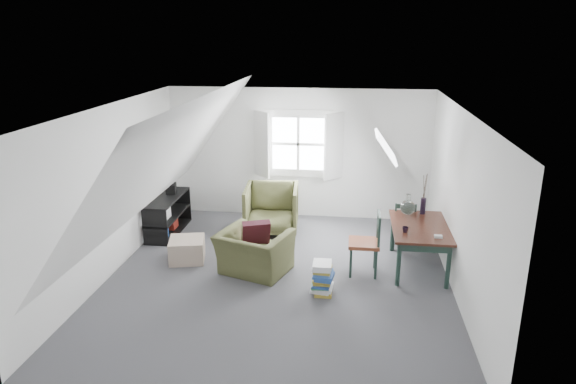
# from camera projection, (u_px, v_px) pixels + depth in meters

# --- Properties ---
(floor) EXTENTS (5.50, 5.50, 0.00)m
(floor) POSITION_uv_depth(u_px,v_px,m) (278.00, 278.00, 7.62)
(floor) COLOR #49494E
(floor) RESTS_ON ground
(ceiling) EXTENTS (5.50, 5.50, 0.00)m
(ceiling) POSITION_uv_depth(u_px,v_px,m) (277.00, 109.00, 6.87)
(ceiling) COLOR white
(ceiling) RESTS_ON wall_back
(wall_back) EXTENTS (5.00, 0.00, 5.00)m
(wall_back) POSITION_uv_depth(u_px,v_px,m) (298.00, 154.00, 9.85)
(wall_back) COLOR white
(wall_back) RESTS_ON ground
(wall_front) EXTENTS (5.00, 0.00, 5.00)m
(wall_front) POSITION_uv_depth(u_px,v_px,m) (234.00, 291.00, 4.65)
(wall_front) COLOR white
(wall_front) RESTS_ON ground
(wall_left) EXTENTS (0.00, 5.50, 5.50)m
(wall_left) POSITION_uv_depth(u_px,v_px,m) (110.00, 191.00, 7.55)
(wall_left) COLOR white
(wall_left) RESTS_ON ground
(wall_right) EXTENTS (0.00, 5.50, 5.50)m
(wall_right) POSITION_uv_depth(u_px,v_px,m) (460.00, 205.00, 6.95)
(wall_right) COLOR white
(wall_right) RESTS_ON ground
(slope_left) EXTENTS (3.19, 5.50, 4.48)m
(slope_left) POSITION_uv_depth(u_px,v_px,m) (170.00, 158.00, 7.28)
(slope_left) COLOR white
(slope_left) RESTS_ON wall_left
(slope_right) EXTENTS (3.19, 5.50, 4.48)m
(slope_right) POSITION_uv_depth(u_px,v_px,m) (391.00, 165.00, 6.90)
(slope_right) COLOR white
(slope_right) RESTS_ON wall_right
(dormer_window) EXTENTS (1.71, 0.35, 1.30)m
(dormer_window) POSITION_uv_depth(u_px,v_px,m) (298.00, 144.00, 9.72)
(dormer_window) COLOR white
(dormer_window) RESTS_ON wall_back
(skylight) EXTENTS (0.35, 0.75, 0.47)m
(skylight) POSITION_uv_depth(u_px,v_px,m) (386.00, 147.00, 8.14)
(skylight) COLOR white
(skylight) RESTS_ON slope_right
(armchair_near) EXTENTS (1.23, 1.15, 0.65)m
(armchair_near) POSITION_uv_depth(u_px,v_px,m) (255.00, 272.00, 7.81)
(armchair_near) COLOR #434624
(armchair_near) RESTS_ON floor
(armchair_far) EXTENTS (1.00, 1.03, 0.88)m
(armchair_far) POSITION_uv_depth(u_px,v_px,m) (272.00, 231.00, 9.38)
(armchair_far) COLOR #434624
(armchair_far) RESTS_ON floor
(throw_pillow) EXTENTS (0.48, 0.38, 0.44)m
(throw_pillow) POSITION_uv_depth(u_px,v_px,m) (256.00, 234.00, 7.78)
(throw_pillow) COLOR #3D101B
(throw_pillow) RESTS_ON armchair_near
(ottoman) EXTENTS (0.64, 0.64, 0.36)m
(ottoman) POSITION_uv_depth(u_px,v_px,m) (187.00, 250.00, 8.16)
(ottoman) COLOR tan
(ottoman) RESTS_ON floor
(dining_table) EXTENTS (0.84, 1.40, 0.70)m
(dining_table) POSITION_uv_depth(u_px,v_px,m) (420.00, 231.00, 7.76)
(dining_table) COLOR #361810
(dining_table) RESTS_ON floor
(demijohn) EXTENTS (0.24, 0.24, 0.34)m
(demijohn) POSITION_uv_depth(u_px,v_px,m) (408.00, 207.00, 8.14)
(demijohn) COLOR silver
(demijohn) RESTS_ON dining_table
(vase_twigs) EXTENTS (0.08, 0.09, 0.66)m
(vase_twigs) POSITION_uv_depth(u_px,v_px,m) (423.00, 205.00, 8.20)
(vase_twigs) COLOR black
(vase_twigs) RESTS_ON dining_table
(cup) EXTENTS (0.10, 0.10, 0.08)m
(cup) POSITION_uv_depth(u_px,v_px,m) (405.00, 232.00, 7.48)
(cup) COLOR black
(cup) RESTS_ON dining_table
(paper_box) EXTENTS (0.11, 0.08, 0.04)m
(paper_box) POSITION_uv_depth(u_px,v_px,m) (438.00, 236.00, 7.28)
(paper_box) COLOR white
(paper_box) RESTS_ON dining_table
(dining_chair_far) EXTENTS (0.39, 0.39, 0.83)m
(dining_chair_far) POSITION_uv_depth(u_px,v_px,m) (404.00, 224.00, 8.56)
(dining_chair_far) COLOR brown
(dining_chair_far) RESTS_ON floor
(dining_chair_near) EXTENTS (0.45, 0.45, 0.96)m
(dining_chair_near) POSITION_uv_depth(u_px,v_px,m) (367.00, 242.00, 7.62)
(dining_chair_near) COLOR brown
(dining_chair_near) RESTS_ON floor
(media_shelf) EXTENTS (0.43, 1.30, 0.67)m
(media_shelf) POSITION_uv_depth(u_px,v_px,m) (167.00, 217.00, 9.23)
(media_shelf) COLOR black
(media_shelf) RESTS_ON floor
(electronics_box) EXTENTS (0.21, 0.26, 0.19)m
(electronics_box) POSITION_uv_depth(u_px,v_px,m) (171.00, 189.00, 9.38)
(electronics_box) COLOR black
(electronics_box) RESTS_ON media_shelf
(magazine_stack) EXTENTS (0.34, 0.40, 0.45)m
(magazine_stack) POSITION_uv_depth(u_px,v_px,m) (323.00, 278.00, 7.12)
(magazine_stack) COLOR #B29933
(magazine_stack) RESTS_ON floor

